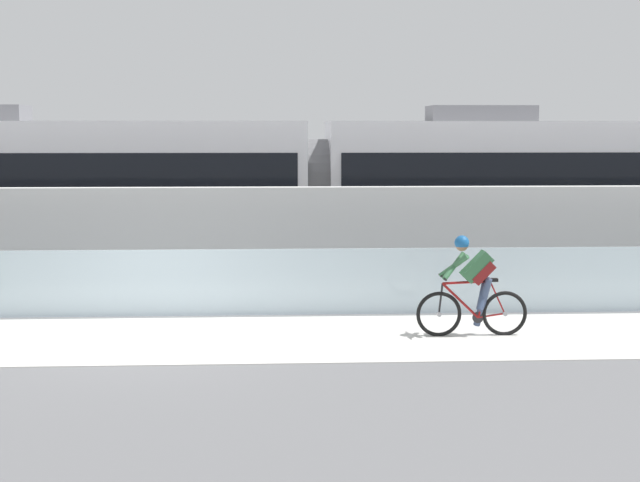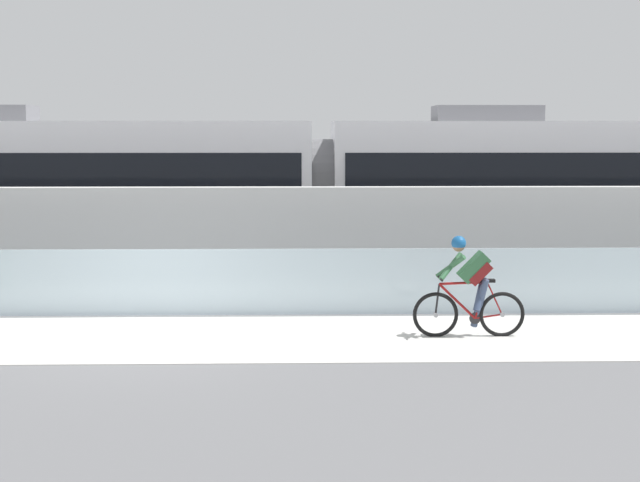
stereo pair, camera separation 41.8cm
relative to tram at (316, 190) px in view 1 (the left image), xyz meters
The scene contains 8 objects.
ground_plane 7.71m from the tram, 113.50° to the right, with size 200.00×200.00×0.00m, color slate.
bike_path_deck 7.70m from the tram, 113.50° to the right, with size 32.00×3.20×0.01m, color silver.
glass_parapet 5.96m from the tram, 120.78° to the right, with size 32.00×0.05×1.17m, color silver.
concrete_barrier_wall 4.45m from the tram, 132.95° to the right, with size 32.00×0.36×2.15m, color silver.
tram_rail_near 3.60m from the tram, 166.46° to the right, with size 32.00×0.08×0.01m, color #595654.
tram_rail_far 3.60m from the tram, 166.46° to the left, with size 32.00×0.08×0.01m, color #595654.
tram is the anchor object (origin of this frame).
cyclist_on_bike 7.27m from the tram, 72.50° to the right, with size 1.77×0.58×1.61m.
Camera 1 is at (2.04, -13.92, 3.22)m, focal length 50.84 mm.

